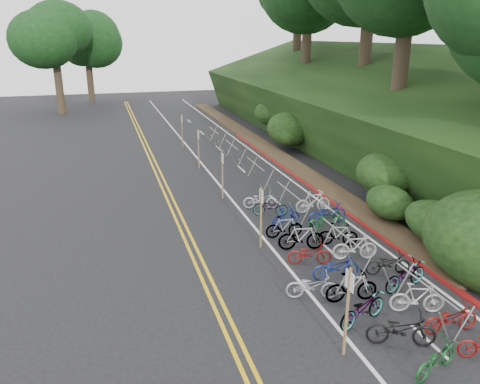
% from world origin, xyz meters
% --- Properties ---
extents(ground, '(120.00, 120.00, 0.00)m').
position_xyz_m(ground, '(0.00, 0.00, 0.00)').
color(ground, black).
rests_on(ground, ground).
extents(road_markings, '(7.47, 80.00, 0.01)m').
position_xyz_m(road_markings, '(0.63, 10.10, 0.00)').
color(road_markings, gold).
rests_on(road_markings, ground).
extents(red_curb, '(0.25, 28.00, 0.10)m').
position_xyz_m(red_curb, '(5.70, 12.00, 0.05)').
color(red_curb, maroon).
rests_on(red_curb, ground).
extents(embankment, '(14.30, 48.14, 9.11)m').
position_xyz_m(embankment, '(12.96, 19.04, 2.57)').
color(embankment, black).
rests_on(embankment, ground).
extents(bike_rack_front, '(1.15, 2.78, 1.18)m').
position_xyz_m(bike_rack_front, '(3.54, -1.01, 0.85)').
color(bike_rack_front, gray).
rests_on(bike_rack_front, ground).
extents(bike_racks_rest, '(1.14, 23.00, 1.17)m').
position_xyz_m(bike_racks_rest, '(3.00, 13.00, 0.85)').
color(bike_racks_rest, gray).
rests_on(bike_racks_rest, ground).
extents(signpost_near, '(0.08, 0.40, 2.52)m').
position_xyz_m(signpost_near, '(0.60, -1.78, 1.44)').
color(signpost_near, brown).
rests_on(signpost_near, ground).
extents(signposts_rest, '(0.08, 18.40, 2.50)m').
position_xyz_m(signposts_rest, '(0.60, 14.00, 1.43)').
color(signposts_rest, brown).
rests_on(signposts_rest, ground).
extents(bike_front, '(1.06, 1.78, 0.88)m').
position_xyz_m(bike_front, '(0.96, 0.99, 0.44)').
color(bike_front, '#9E9EA3').
rests_on(bike_front, ground).
extents(bike_valet, '(3.56, 13.97, 1.09)m').
position_xyz_m(bike_valet, '(2.99, 2.74, 0.47)').
color(bike_valet, '#144C1E').
rests_on(bike_valet, ground).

